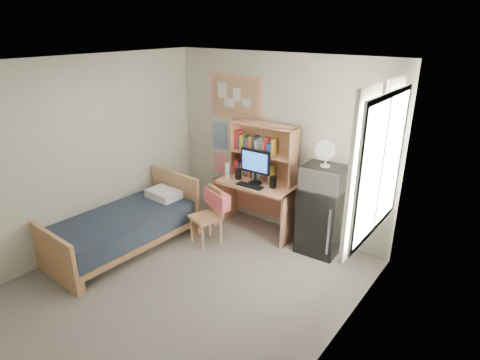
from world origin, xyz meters
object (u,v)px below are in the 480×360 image
Objects in this scene: bulletin_board at (235,97)px; desk at (257,206)px; desk_chair at (206,217)px; mini_fridge at (321,220)px; microwave at (324,178)px; desk_fan at (326,155)px; speaker_left at (238,174)px; speaker_right at (273,182)px; bed at (123,232)px; monitor at (255,167)px.

desk is at bearing -25.87° from bulletin_board.
mini_fridge is at bearing 47.52° from desk_chair.
microwave is 0.32m from desk_fan.
desk_chair is at bearing -153.60° from microwave.
speaker_left reaches higher than desk.
desk_fan is (0.74, 0.07, 0.54)m from speaker_right.
bed is 3.57× the size of microwave.
speaker_right is 0.54× the size of desk_fan.
desk is 1.34× the size of mini_fridge.
bulletin_board is 1.16m from monitor.
speaker_left is (-1.34, -0.11, 0.39)m from mini_fridge.
mini_fridge is at bearing 90.00° from microwave.
bulletin_board is at bearing 77.78° from bed.
bed is at bearing -117.50° from desk_chair.
microwave is at bearing 3.28° from speaker_right.
mini_fridge reaches higher than desk.
desk_fan reaches higher than desk.
speaker_left is 0.97× the size of speaker_right.
speaker_left reaches higher than bed.
monitor is 0.95× the size of microwave.
desk_fan reaches higher than desk_chair.
desk_chair is at bearing -152.96° from mini_fridge.
desk_chair is at bearing -74.45° from bulletin_board.
bulletin_board is 5.42× the size of speaker_right.
speaker_right is (0.30, -0.05, 0.47)m from desk.
microwave is at bearing 38.77° from bed.
speaker_right is 0.92m from desk_fan.
mini_fridge is at bearing 0.14° from desk.
bulletin_board is at bearing 148.18° from monitor.
bed is at bearing -147.10° from microwave.
desk is 0.64× the size of bed.
monitor is at bearing 180.00° from speaker_right.
mini_fridge is 1.72× the size of microwave.
desk is 0.85m from desk_chair.
bed is (-0.50, -1.90, -1.66)m from bulletin_board.
speaker_right is at bearing -178.21° from microwave.
speaker_left is 0.53× the size of desk_fan.
desk_fan is at bearing 38.77° from bed.
bulletin_board is 2.94× the size of desk_fan.
desk_fan reaches higher than bed.
mini_fridge is at bearing 4.82° from speaker_right.
bed is 11.38× the size of speaker_left.
monitor is at bearing 81.34° from desk_chair.
monitor reaches higher than speaker_left.
bulletin_board reaches higher than desk.
bed is at bearing -127.68° from desk.
desk_chair reaches higher than desk.
monitor is 2.95× the size of speaker_right.
speaker_left is 1.36m from microwave.
speaker_right reaches higher than mini_fridge.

